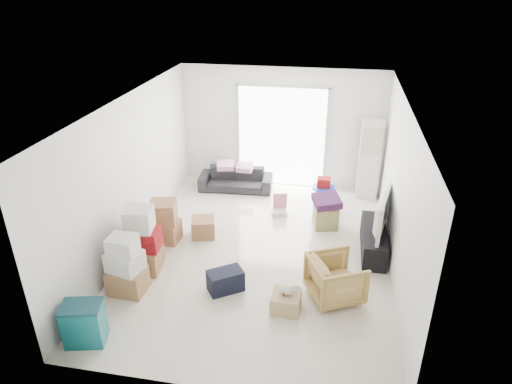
{
  "coord_description": "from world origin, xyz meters",
  "views": [
    {
      "loc": [
        1.18,
        -6.72,
        4.53
      ],
      "look_at": [
        -0.08,
        0.2,
        1.1
      ],
      "focal_mm": 32.0,
      "sensor_mm": 36.0,
      "label": 1
    }
  ],
  "objects_px": {
    "tv_console": "(373,240)",
    "ottoman": "(326,216)",
    "ac_tower": "(369,160)",
    "wood_crate": "(286,302)",
    "sofa": "(236,176)",
    "kids_table": "(324,186)",
    "storage_bins": "(84,323)",
    "television": "(375,225)",
    "armchair": "(336,277)"
  },
  "relations": [
    {
      "from": "armchair",
      "to": "tv_console",
      "type": "bearing_deg",
      "value": -49.88
    },
    {
      "from": "ottoman",
      "to": "wood_crate",
      "type": "xyz_separation_m",
      "value": [
        -0.46,
        -2.56,
        -0.08
      ]
    },
    {
      "from": "ac_tower",
      "to": "armchair",
      "type": "height_order",
      "value": "ac_tower"
    },
    {
      "from": "storage_bins",
      "to": "ottoman",
      "type": "relative_size",
      "value": 1.37
    },
    {
      "from": "kids_table",
      "to": "ottoman",
      "type": "bearing_deg",
      "value": -84.04
    },
    {
      "from": "ac_tower",
      "to": "television",
      "type": "distance_m",
      "value": 2.26
    },
    {
      "from": "ac_tower",
      "to": "wood_crate",
      "type": "distance_m",
      "value": 4.32
    },
    {
      "from": "sofa",
      "to": "kids_table",
      "type": "bearing_deg",
      "value": -15.5
    },
    {
      "from": "tv_console",
      "to": "armchair",
      "type": "distance_m",
      "value": 1.56
    },
    {
      "from": "storage_bins",
      "to": "wood_crate",
      "type": "distance_m",
      "value": 2.81
    },
    {
      "from": "tv_console",
      "to": "ottoman",
      "type": "bearing_deg",
      "value": 139.81
    },
    {
      "from": "television",
      "to": "armchair",
      "type": "bearing_deg",
      "value": 168.06
    },
    {
      "from": "ac_tower",
      "to": "television",
      "type": "relative_size",
      "value": 1.49
    },
    {
      "from": "storage_bins",
      "to": "ottoman",
      "type": "height_order",
      "value": "storage_bins"
    },
    {
      "from": "tv_console",
      "to": "ottoman",
      "type": "distance_m",
      "value": 1.14
    },
    {
      "from": "ac_tower",
      "to": "television",
      "type": "height_order",
      "value": "ac_tower"
    },
    {
      "from": "storage_bins",
      "to": "kids_table",
      "type": "distance_m",
      "value": 5.47
    },
    {
      "from": "ottoman",
      "to": "sofa",
      "type": "bearing_deg",
      "value": 147.27
    },
    {
      "from": "ottoman",
      "to": "wood_crate",
      "type": "bearing_deg",
      "value": -100.22
    },
    {
      "from": "television",
      "to": "armchair",
      "type": "distance_m",
      "value": 1.56
    },
    {
      "from": "tv_console",
      "to": "sofa",
      "type": "relative_size",
      "value": 0.82
    },
    {
      "from": "ac_tower",
      "to": "kids_table",
      "type": "relative_size",
      "value": 2.83
    },
    {
      "from": "ac_tower",
      "to": "wood_crate",
      "type": "bearing_deg",
      "value": -107.58
    },
    {
      "from": "sofa",
      "to": "wood_crate",
      "type": "xyz_separation_m",
      "value": [
        1.63,
        -3.91,
        -0.18
      ]
    },
    {
      "from": "ac_tower",
      "to": "ottoman",
      "type": "distance_m",
      "value": 1.83
    },
    {
      "from": "television",
      "to": "ottoman",
      "type": "height_order",
      "value": "television"
    },
    {
      "from": "sofa",
      "to": "kids_table",
      "type": "distance_m",
      "value": 2.04
    },
    {
      "from": "armchair",
      "to": "television",
      "type": "bearing_deg",
      "value": -49.88
    },
    {
      "from": "sofa",
      "to": "storage_bins",
      "type": "height_order",
      "value": "sofa"
    },
    {
      "from": "sofa",
      "to": "armchair",
      "type": "height_order",
      "value": "armchair"
    },
    {
      "from": "tv_console",
      "to": "armchair",
      "type": "xyz_separation_m",
      "value": [
        -0.64,
        -1.42,
        0.16
      ]
    },
    {
      "from": "ac_tower",
      "to": "kids_table",
      "type": "xyz_separation_m",
      "value": [
        -0.92,
        -0.57,
        -0.44
      ]
    },
    {
      "from": "storage_bins",
      "to": "television",
      "type": "bearing_deg",
      "value": 37.12
    },
    {
      "from": "ottoman",
      "to": "kids_table",
      "type": "height_order",
      "value": "kids_table"
    },
    {
      "from": "sofa",
      "to": "storage_bins",
      "type": "bearing_deg",
      "value": -104.1
    },
    {
      "from": "television",
      "to": "storage_bins",
      "type": "bearing_deg",
      "value": 139.38
    },
    {
      "from": "tv_console",
      "to": "wood_crate",
      "type": "height_order",
      "value": "tv_console"
    },
    {
      "from": "storage_bins",
      "to": "wood_crate",
      "type": "relative_size",
      "value": 1.47
    },
    {
      "from": "kids_table",
      "to": "wood_crate",
      "type": "xyz_separation_m",
      "value": [
        -0.37,
        -3.49,
        -0.3
      ]
    },
    {
      "from": "television",
      "to": "kids_table",
      "type": "distance_m",
      "value": 1.93
    },
    {
      "from": "television",
      "to": "wood_crate",
      "type": "xyz_separation_m",
      "value": [
        -1.34,
        -1.83,
        -0.39
      ]
    },
    {
      "from": "armchair",
      "to": "ottoman",
      "type": "relative_size",
      "value": 1.72
    },
    {
      "from": "tv_console",
      "to": "ottoman",
      "type": "xyz_separation_m",
      "value": [
        -0.87,
        0.74,
        -0.0
      ]
    },
    {
      "from": "armchair",
      "to": "storage_bins",
      "type": "distance_m",
      "value": 3.61
    },
    {
      "from": "ottoman",
      "to": "wood_crate",
      "type": "height_order",
      "value": "ottoman"
    },
    {
      "from": "television",
      "to": "kids_table",
      "type": "bearing_deg",
      "value": 42.54
    },
    {
      "from": "ac_tower",
      "to": "kids_table",
      "type": "distance_m",
      "value": 1.17
    },
    {
      "from": "tv_console",
      "to": "ottoman",
      "type": "relative_size",
      "value": 3.05
    },
    {
      "from": "ac_tower",
      "to": "tv_console",
      "type": "xyz_separation_m",
      "value": [
        0.05,
        -2.23,
        -0.65
      ]
    },
    {
      "from": "armchair",
      "to": "wood_crate",
      "type": "bearing_deg",
      "value": 94.6
    }
  ]
}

